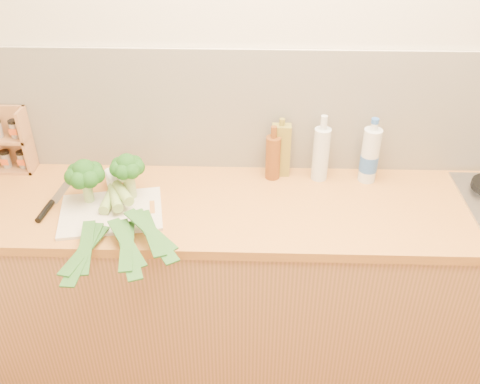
% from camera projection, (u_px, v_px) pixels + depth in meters
% --- Properties ---
extents(room_shell, '(3.50, 3.50, 3.50)m').
position_uv_depth(room_shell, '(285.00, 112.00, 2.26)').
color(room_shell, beige).
rests_on(room_shell, ground).
extents(counter, '(3.20, 0.62, 0.90)m').
position_uv_depth(counter, '(280.00, 285.00, 2.41)').
color(counter, '#B9794D').
rests_on(counter, ground).
extents(chopping_board, '(0.44, 0.36, 0.01)m').
position_uv_depth(chopping_board, '(111.00, 212.00, 2.10)').
color(chopping_board, beige).
rests_on(chopping_board, counter).
extents(broccoli_left, '(0.16, 0.16, 0.19)m').
position_uv_depth(broccoli_left, '(85.00, 174.00, 2.09)').
color(broccoli_left, '#94B368').
rests_on(broccoli_left, chopping_board).
extents(broccoli_right, '(0.14, 0.14, 0.20)m').
position_uv_depth(broccoli_right, '(127.00, 168.00, 2.11)').
color(broccoli_right, '#94B368').
rests_on(broccoli_right, chopping_board).
extents(leek_front, '(0.11, 0.72, 0.04)m').
position_uv_depth(leek_front, '(105.00, 209.00, 2.08)').
color(leek_front, white).
rests_on(leek_front, chopping_board).
extents(leek_mid, '(0.29, 0.68, 0.04)m').
position_uv_depth(leek_mid, '(118.00, 207.00, 2.05)').
color(leek_mid, white).
rests_on(leek_mid, chopping_board).
extents(leek_back, '(0.39, 0.59, 0.04)m').
position_uv_depth(leek_back, '(130.00, 203.00, 2.05)').
color(leek_back, white).
rests_on(leek_back, chopping_board).
extents(chefs_knife, '(0.06, 0.32, 0.02)m').
position_uv_depth(chefs_knife, '(49.00, 206.00, 2.13)').
color(chefs_knife, silver).
rests_on(chefs_knife, counter).
extents(spice_rack, '(0.24, 0.10, 0.29)m').
position_uv_depth(spice_rack, '(3.00, 143.00, 2.33)').
color(spice_rack, '#A56D46').
rests_on(spice_rack, counter).
extents(oil_tin, '(0.08, 0.05, 0.27)m').
position_uv_depth(oil_tin, '(281.00, 150.00, 2.29)').
color(oil_tin, olive).
rests_on(oil_tin, counter).
extents(glass_bottle, '(0.07, 0.07, 0.30)m').
position_uv_depth(glass_bottle, '(321.00, 153.00, 2.26)').
color(glass_bottle, silver).
rests_on(glass_bottle, counter).
extents(amber_bottle, '(0.06, 0.06, 0.25)m').
position_uv_depth(amber_bottle, '(273.00, 157.00, 2.28)').
color(amber_bottle, brown).
rests_on(amber_bottle, counter).
extents(water_bottle, '(0.08, 0.08, 0.27)m').
position_uv_depth(water_bottle, '(370.00, 157.00, 2.25)').
color(water_bottle, silver).
rests_on(water_bottle, counter).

